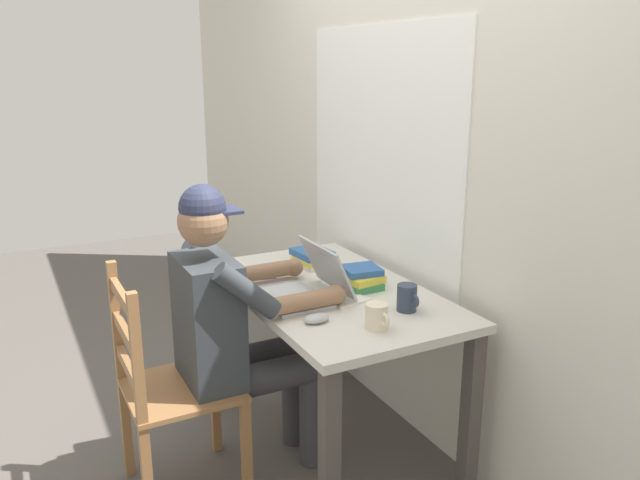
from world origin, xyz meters
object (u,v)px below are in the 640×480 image
(desk, at_px, (331,313))
(laptop, at_px, (306,286))
(computer_mouse, at_px, (317,318))
(coffee_mug_white, at_px, (377,316))
(wooden_chair, at_px, (167,388))
(landscape_photo_print, at_px, (264,275))
(book_stack_side, at_px, (361,278))
(book_stack_main, at_px, (312,257))
(seated_person, at_px, (234,321))
(coffee_mug_dark, at_px, (407,298))

(desk, xyz_separation_m, laptop, (0.05, -0.14, 0.16))
(computer_mouse, relative_size, coffee_mug_white, 0.83)
(laptop, distance_m, coffee_mug_white, 0.41)
(wooden_chair, height_order, landscape_photo_print, wooden_chair)
(coffee_mug_white, height_order, landscape_photo_print, coffee_mug_white)
(book_stack_side, bearing_deg, book_stack_main, -172.89)
(seated_person, xyz_separation_m, wooden_chair, (-0.00, -0.28, -0.22))
(laptop, height_order, book_stack_side, laptop)
(computer_mouse, distance_m, book_stack_side, 0.43)
(seated_person, xyz_separation_m, laptop, (0.05, 0.29, 0.11))
(desk, bearing_deg, computer_mouse, -36.47)
(coffee_mug_dark, relative_size, book_stack_side, 0.58)
(coffee_mug_white, bearing_deg, book_stack_main, 170.53)
(coffee_mug_dark, bearing_deg, seated_person, -121.75)
(coffee_mug_dark, height_order, book_stack_side, coffee_mug_dark)
(landscape_photo_print, bearing_deg, laptop, 19.10)
(seated_person, distance_m, landscape_photo_print, 0.39)
(desk, relative_size, wooden_chair, 1.32)
(laptop, relative_size, computer_mouse, 3.30)
(seated_person, bearing_deg, coffee_mug_dark, 58.25)
(book_stack_main, distance_m, landscape_photo_print, 0.26)
(laptop, relative_size, book_stack_main, 1.60)
(desk, relative_size, computer_mouse, 12.28)
(desk, bearing_deg, laptop, -72.05)
(wooden_chair, distance_m, landscape_photo_print, 0.67)
(seated_person, height_order, book_stack_side, seated_person)
(computer_mouse, xyz_separation_m, book_stack_main, (-0.62, 0.29, 0.02))
(seated_person, distance_m, coffee_mug_white, 0.60)
(seated_person, height_order, book_stack_main, seated_person)
(computer_mouse, relative_size, book_stack_main, 0.49)
(coffee_mug_dark, relative_size, book_stack_main, 0.56)
(seated_person, distance_m, laptop, 0.32)
(coffee_mug_white, bearing_deg, desk, 173.29)
(laptop, xyz_separation_m, computer_mouse, (0.25, -0.08, -0.03))
(coffee_mug_dark, xyz_separation_m, book_stack_main, (-0.68, -0.07, -0.01))
(desk, relative_size, seated_person, 0.99)
(desk, distance_m, wooden_chair, 0.73)
(wooden_chair, distance_m, laptop, 0.67)
(seated_person, height_order, computer_mouse, seated_person)
(coffee_mug_dark, xyz_separation_m, landscape_photo_print, (-0.65, -0.32, -0.05))
(wooden_chair, bearing_deg, landscape_photo_print, 118.92)
(coffee_mug_white, bearing_deg, computer_mouse, -131.55)
(wooden_chair, xyz_separation_m, landscape_photo_print, (-0.29, 0.53, 0.29))
(book_stack_main, bearing_deg, book_stack_side, 7.11)
(computer_mouse, relative_size, landscape_photo_print, 0.77)
(computer_mouse, height_order, landscape_photo_print, computer_mouse)
(coffee_mug_white, xyz_separation_m, book_stack_side, (-0.40, 0.17, -0.01))
(wooden_chair, height_order, laptop, laptop)
(wooden_chair, xyz_separation_m, laptop, (0.05, 0.57, 0.34))
(desk, xyz_separation_m, seated_person, (-0.00, -0.43, 0.05))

